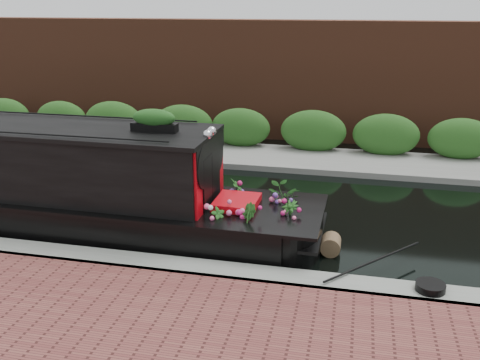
# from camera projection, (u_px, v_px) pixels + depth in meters

# --- Properties ---
(ground) EXTENTS (80.00, 80.00, 0.00)m
(ground) POSITION_uv_depth(u_px,v_px,m) (201.00, 207.00, 12.60)
(ground) COLOR black
(ground) RESTS_ON ground
(near_bank_coping) EXTENTS (40.00, 0.60, 0.50)m
(near_bank_coping) POSITION_uv_depth(u_px,v_px,m) (148.00, 273.00, 9.55)
(near_bank_coping) COLOR gray
(near_bank_coping) RESTS_ON ground
(far_bank_path) EXTENTS (40.00, 2.40, 0.34)m
(far_bank_path) POSITION_uv_depth(u_px,v_px,m) (240.00, 158.00, 16.48)
(far_bank_path) COLOR gray
(far_bank_path) RESTS_ON ground
(far_hedge) EXTENTS (40.00, 1.10, 2.80)m
(far_hedge) POSITION_uv_depth(u_px,v_px,m) (246.00, 150.00, 17.31)
(far_hedge) COLOR #25541C
(far_hedge) RESTS_ON ground
(far_brick_wall) EXTENTS (40.00, 1.00, 8.00)m
(far_brick_wall) POSITION_uv_depth(u_px,v_px,m) (258.00, 135.00, 19.25)
(far_brick_wall) COLOR #582E1E
(far_brick_wall) RESTS_ON ground
(narrowboat) EXTENTS (12.30, 2.32, 2.89)m
(narrowboat) POSITION_uv_depth(u_px,v_px,m) (21.00, 187.00, 11.40)
(narrowboat) COLOR black
(narrowboat) RESTS_ON ground
(rope_fender) EXTENTS (0.38, 0.43, 0.38)m
(rope_fender) POSITION_uv_depth(u_px,v_px,m) (331.00, 244.00, 10.25)
(rope_fender) COLOR brown
(rope_fender) RESTS_ON ground
(coiled_mooring_rope) EXTENTS (0.47, 0.47, 0.12)m
(coiled_mooring_rope) POSITION_uv_depth(u_px,v_px,m) (430.00, 287.00, 8.49)
(coiled_mooring_rope) COLOR black
(coiled_mooring_rope) RESTS_ON near_bank_coping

